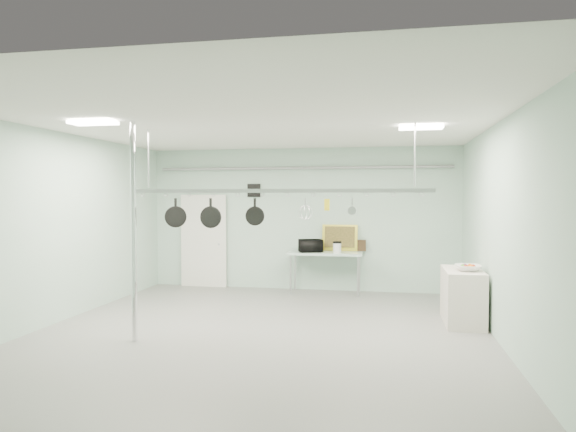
% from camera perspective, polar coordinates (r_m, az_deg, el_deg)
% --- Properties ---
extents(floor, '(8.00, 8.00, 0.00)m').
position_cam_1_polar(floor, '(7.98, -3.35, -13.17)').
color(floor, gray).
rests_on(floor, ground).
extents(ceiling, '(7.00, 8.00, 0.02)m').
position_cam_1_polar(ceiling, '(7.77, -3.41, 10.16)').
color(ceiling, silver).
rests_on(ceiling, back_wall).
extents(back_wall, '(7.00, 0.02, 3.20)m').
position_cam_1_polar(back_wall, '(11.61, 1.48, -0.34)').
color(back_wall, '#9DBCAD').
rests_on(back_wall, floor).
extents(right_wall, '(0.02, 8.00, 3.20)m').
position_cam_1_polar(right_wall, '(7.64, 22.91, -1.83)').
color(right_wall, '#9DBCAD').
rests_on(right_wall, floor).
extents(door, '(1.10, 0.10, 2.20)m').
position_cam_1_polar(door, '(12.19, -9.31, -2.83)').
color(door, silver).
rests_on(door, floor).
extents(wall_vent, '(0.30, 0.04, 0.30)m').
position_cam_1_polar(wall_vent, '(11.81, -3.81, 2.86)').
color(wall_vent, black).
rests_on(wall_vent, back_wall).
extents(conduit_pipe, '(6.60, 0.07, 0.07)m').
position_cam_1_polar(conduit_pipe, '(11.53, 1.41, 5.36)').
color(conduit_pipe, gray).
rests_on(conduit_pipe, back_wall).
extents(chrome_pole, '(0.08, 0.08, 3.20)m').
position_cam_1_polar(chrome_pole, '(7.76, -16.77, -1.70)').
color(chrome_pole, silver).
rests_on(chrome_pole, floor).
extents(prep_table, '(1.60, 0.70, 0.91)m').
position_cam_1_polar(prep_table, '(11.20, 4.18, -4.37)').
color(prep_table, '#9DB9AC').
rests_on(prep_table, floor).
extents(side_cabinet, '(0.60, 1.20, 0.90)m').
position_cam_1_polar(side_cabinet, '(9.10, 18.83, -8.46)').
color(side_cabinet, beige).
rests_on(side_cabinet, floor).
extents(pot_rack, '(4.80, 0.06, 1.00)m').
position_cam_1_polar(pot_rack, '(7.94, -1.45, 3.03)').
color(pot_rack, '#B7B7BC').
rests_on(pot_rack, ceiling).
extents(light_panel_left, '(0.65, 0.30, 0.05)m').
position_cam_1_polar(light_panel_left, '(7.88, -20.85, 9.68)').
color(light_panel_left, white).
rests_on(light_panel_left, ceiling).
extents(light_panel_right, '(0.65, 0.30, 0.05)m').
position_cam_1_polar(light_panel_right, '(8.14, 14.55, 9.51)').
color(light_panel_right, white).
rests_on(light_panel_right, ceiling).
extents(microwave, '(0.58, 0.48, 0.27)m').
position_cam_1_polar(microwave, '(11.15, 2.53, -3.32)').
color(microwave, black).
rests_on(microwave, prep_table).
extents(coffee_canister, '(0.19, 0.19, 0.21)m').
position_cam_1_polar(coffee_canister, '(10.98, 5.48, -3.57)').
color(coffee_canister, silver).
rests_on(coffee_canister, prep_table).
extents(painting_large, '(0.78, 0.13, 0.58)m').
position_cam_1_polar(painting_large, '(11.44, 5.78, -2.42)').
color(painting_large, gold).
rests_on(painting_large, prep_table).
extents(painting_small, '(0.30, 0.10, 0.25)m').
position_cam_1_polar(painting_small, '(11.42, 7.91, -3.27)').
color(painting_small, '#2F2010').
rests_on(painting_small, prep_table).
extents(fruit_bowl, '(0.43, 0.43, 0.10)m').
position_cam_1_polar(fruit_bowl, '(8.87, 19.37, -5.46)').
color(fruit_bowl, silver).
rests_on(fruit_bowl, side_cabinet).
extents(skillet_left, '(0.34, 0.18, 0.48)m').
position_cam_1_polar(skillet_left, '(8.45, -12.38, 0.32)').
color(skillet_left, black).
rests_on(skillet_left, pot_rack).
extents(skillet_mid, '(0.35, 0.07, 0.48)m').
position_cam_1_polar(skillet_mid, '(8.23, -8.59, 0.32)').
color(skillet_mid, black).
rests_on(skillet_mid, pot_rack).
extents(skillet_right, '(0.30, 0.08, 0.41)m').
position_cam_1_polar(skillet_right, '(8.02, -3.70, 0.53)').
color(skillet_right, black).
rests_on(skillet_right, pot_rack).
extents(whisk, '(0.24, 0.24, 0.37)m').
position_cam_1_polar(whisk, '(7.85, 1.95, 0.65)').
color(whisk, '#B6B6BB').
rests_on(whisk, pot_rack).
extents(grater, '(0.08, 0.05, 0.20)m').
position_cam_1_polar(grater, '(7.81, 4.35, 1.25)').
color(grater, gold).
rests_on(grater, pot_rack).
extents(saucepan, '(0.15, 0.12, 0.25)m').
position_cam_1_polar(saucepan, '(7.77, 7.14, 1.06)').
color(saucepan, '#A3A3A7').
rests_on(saucepan, pot_rack).
extents(fruit_cluster, '(0.24, 0.24, 0.09)m').
position_cam_1_polar(fruit_cluster, '(8.87, 19.37, -5.20)').
color(fruit_cluster, '#9B220E').
rests_on(fruit_cluster, fruit_bowl).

